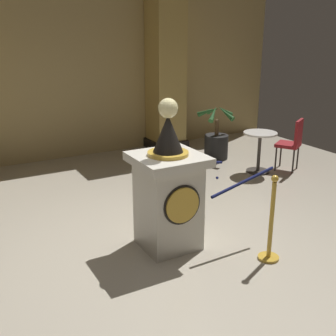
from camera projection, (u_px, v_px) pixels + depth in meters
ground_plane at (164, 246)px, 5.11m from camera, size 10.18×10.18×0.00m
back_wall at (56, 70)px, 8.15m from camera, size 10.18×0.16×3.48m
pedestal_clock at (168, 191)px, 4.92m from camera, size 0.78×0.78×1.79m
stanchion_near at (271, 231)px, 4.72m from camera, size 0.24×0.24×1.01m
stanchion_far at (175, 183)px, 6.23m from camera, size 0.24×0.24×0.99m
velvet_rope at (217, 171)px, 5.34m from camera, size 1.03×1.05×0.22m
column_right at (166, 71)px, 8.84m from camera, size 0.79×0.79×3.34m
potted_palm_right at (216, 141)px, 8.48m from camera, size 0.76×0.80×1.12m
cafe_table at (259, 147)px, 7.62m from camera, size 0.60×0.60×0.75m
cafe_chair_red at (293, 140)px, 7.69m from camera, size 0.55×0.55×0.96m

